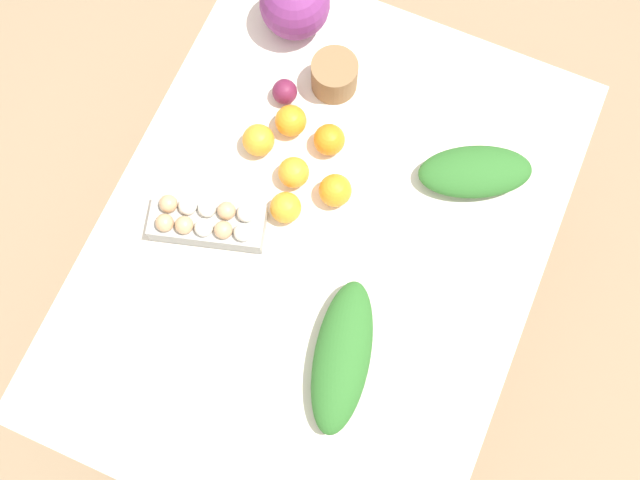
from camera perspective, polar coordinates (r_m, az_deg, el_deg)
name	(u,v)px	position (r m, az deg, el deg)	size (l,w,h in m)	color
ground_plane	(320,299)	(2.44, 0.00, -4.73)	(8.00, 8.00, 0.00)	#937A5B
dining_table	(320,251)	(1.82, 0.00, -0.87)	(1.37, 1.05, 0.72)	silver
cabbage_purple	(295,4)	(1.92, -2.03, 18.37)	(0.18, 0.18, 0.18)	#7A2D75
egg_carton	(207,222)	(1.73, -9.01, 1.47)	(0.18, 0.29, 0.09)	#A8A8A3
paper_bag	(334,75)	(1.86, 1.16, 13.03)	(0.12, 0.12, 0.10)	olive
greens_bunch_chard	(342,356)	(1.64, 1.79, -9.27)	(0.35, 0.13, 0.09)	#2D6B28
greens_bunch_beet_tops	(475,172)	(1.80, 12.30, 5.36)	(0.28, 0.14, 0.07)	#2D6B28
beet_root	(285,92)	(1.86, -2.84, 11.77)	(0.06, 0.06, 0.06)	maroon
orange_0	(258,140)	(1.79, -4.95, 7.97)	(0.08, 0.08, 0.08)	orange
orange_1	(286,208)	(1.73, -2.77, 2.61)	(0.08, 0.08, 0.08)	orange
orange_2	(294,172)	(1.76, -2.12, 5.43)	(0.08, 0.08, 0.08)	orange
orange_3	(335,190)	(1.74, 1.22, 3.99)	(0.08, 0.08, 0.08)	orange
orange_4	(291,121)	(1.81, -2.36, 9.51)	(0.08, 0.08, 0.08)	orange
orange_5	(329,140)	(1.79, 0.74, 8.03)	(0.08, 0.08, 0.08)	orange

